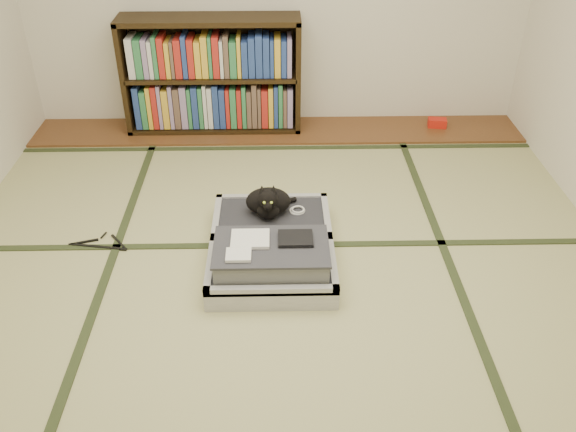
{
  "coord_description": "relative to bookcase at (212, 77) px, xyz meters",
  "views": [
    {
      "loc": [
        -0.01,
        -2.62,
        2.22
      ],
      "look_at": [
        0.05,
        0.35,
        0.25
      ],
      "focal_mm": 38.0,
      "sensor_mm": 36.0,
      "label": 1
    }
  ],
  "objects": [
    {
      "name": "hanger",
      "position": [
        -0.59,
        -1.64,
        -0.44
      ],
      "size": [
        0.37,
        0.2,
        0.01
      ],
      "color": "black",
      "rests_on": "floor"
    },
    {
      "name": "room_shell",
      "position": [
        0.52,
        -2.07,
        1.01
      ],
      "size": [
        4.5,
        4.5,
        4.5
      ],
      "color": "white",
      "rests_on": "ground"
    },
    {
      "name": "cable_coil",
      "position": [
        0.63,
        -1.5,
        -0.3
      ],
      "size": [
        0.1,
        0.1,
        0.02
      ],
      "color": "white",
      "rests_on": "suitcase"
    },
    {
      "name": "tatami_borders",
      "position": [
        0.52,
        -1.57,
        -0.45
      ],
      "size": [
        4.0,
        4.5,
        0.01
      ],
      "color": "#2D381E",
      "rests_on": "ground"
    },
    {
      "name": "suitcase",
      "position": [
        0.47,
        -1.83,
        -0.35
      ],
      "size": [
        0.72,
        0.96,
        0.28
      ],
      "color": "silver",
      "rests_on": "floor"
    },
    {
      "name": "wood_strip",
      "position": [
        0.52,
        -0.07,
        -0.44
      ],
      "size": [
        4.0,
        0.5,
        0.02
      ],
      "primitive_type": "cube",
      "color": "brown",
      "rests_on": "ground"
    },
    {
      "name": "red_item",
      "position": [
        1.86,
        -0.04,
        -0.4
      ],
      "size": [
        0.16,
        0.11,
        0.07
      ],
      "primitive_type": "cube",
      "rotation": [
        0.0,
        0.0,
        -0.14
      ],
      "color": "red",
      "rests_on": "wood_strip"
    },
    {
      "name": "cat",
      "position": [
        0.45,
        -1.54,
        -0.22
      ],
      "size": [
        0.32,
        0.32,
        0.26
      ],
      "color": "black",
      "rests_on": "suitcase"
    },
    {
      "name": "floor",
      "position": [
        0.52,
        -2.07,
        -0.45
      ],
      "size": [
        4.5,
        4.5,
        0.0
      ],
      "primitive_type": "plane",
      "color": "tan",
      "rests_on": "ground"
    },
    {
      "name": "bookcase",
      "position": [
        0.0,
        0.0,
        0.0
      ],
      "size": [
        1.41,
        0.32,
        0.92
      ],
      "color": "black",
      "rests_on": "wood_strip"
    }
  ]
}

